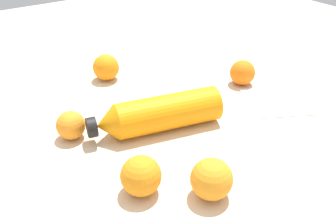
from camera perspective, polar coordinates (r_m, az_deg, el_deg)
ground_plane at (r=0.87m, az=0.73°, el=-1.65°), size 2.40×2.40×0.00m
water_bottle at (r=0.83m, az=-1.62°, el=-0.33°), size 0.14×0.31×0.08m
orange_0 at (r=1.05m, az=11.36°, el=5.95°), size 0.07×0.07×0.07m
orange_1 at (r=0.83m, az=-14.70°, el=-1.99°), size 0.06×0.06×0.06m
orange_2 at (r=0.66m, az=6.70°, el=-10.19°), size 0.08×0.08×0.08m
orange_3 at (r=0.67m, az=-4.18°, el=-9.74°), size 0.07×0.07×0.07m
orange_4 at (r=1.07m, az=-9.50°, el=6.77°), size 0.07×0.07×0.07m
folded_napkin at (r=0.99m, az=16.50°, el=1.64°), size 0.21×0.21×0.01m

